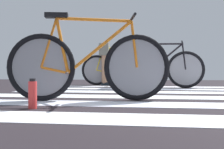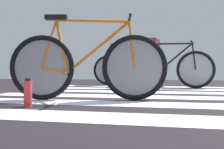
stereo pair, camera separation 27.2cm
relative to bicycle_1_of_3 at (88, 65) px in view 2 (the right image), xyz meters
name	(u,v)px [view 2 (the right image)]	position (x,y,z in m)	size (l,w,h in m)	color
ground	(180,96)	(1.01, 0.86, -0.40)	(18.00, 14.00, 0.02)	black
crosswalk_markings	(184,95)	(1.07, 0.87, -0.38)	(5.44, 4.24, 0.00)	silver
bicycle_1_of_3	(88,65)	(0.00, 0.00, 0.00)	(1.71, 0.56, 0.93)	black
bicycle_2_of_3	(168,68)	(0.85, 2.52, 0.00)	(1.72, 0.54, 0.93)	black
cyclist_2_of_3	(153,56)	(0.54, 2.57, 0.25)	(0.37, 0.44, 0.98)	brown
bicycle_3_of_3	(129,69)	(-0.06, 3.38, 0.00)	(1.74, 0.52, 0.93)	black
cyclist_3_of_3	(116,59)	(-0.37, 3.36, 0.25)	(0.33, 0.42, 0.98)	#A87A5B
water_bottle	(28,93)	(-0.34, -0.65, -0.26)	(0.07, 0.07, 0.25)	red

